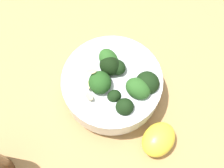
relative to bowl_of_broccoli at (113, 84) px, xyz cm
name	(u,v)px	position (x,y,z in cm)	size (l,w,h in cm)	color
ground_plane	(103,88)	(2.23, -1.96, -6.61)	(65.84, 65.84, 4.65)	tan
bowl_of_broccoli	(113,84)	(0.00, 0.00, 0.00)	(17.96, 17.76, 10.02)	white
lemon_wedge	(158,139)	(-8.31, 9.09, -2.37)	(6.68, 5.26, 3.83)	yellow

